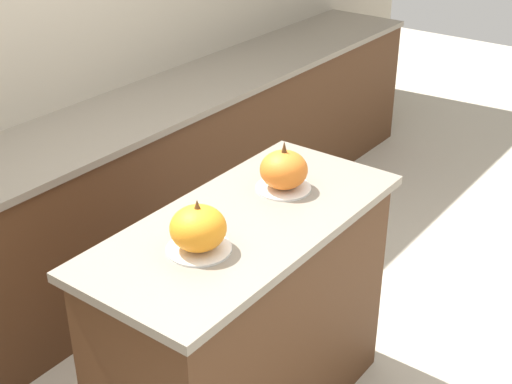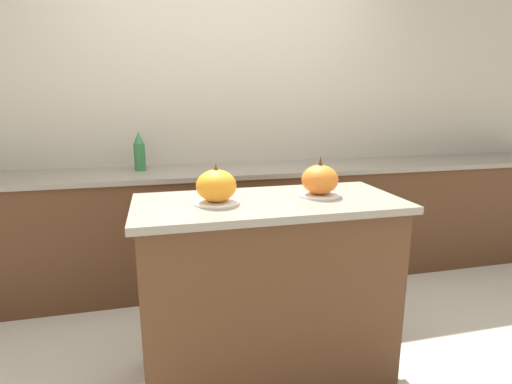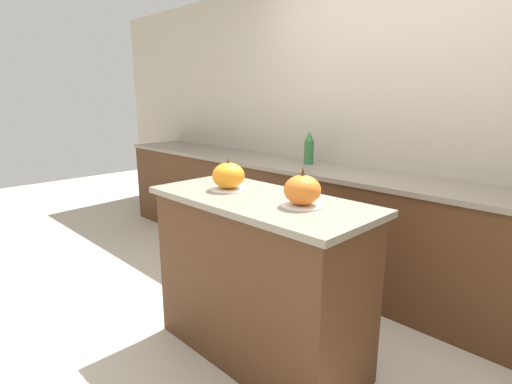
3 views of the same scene
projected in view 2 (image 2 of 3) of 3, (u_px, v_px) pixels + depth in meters
ground_plane at (268, 372)px, 2.13m from camera, size 12.00×12.00×0.00m
wall_back at (220, 121)px, 3.27m from camera, size 8.00×0.06×2.50m
kitchen_island at (268, 290)px, 2.03m from camera, size 1.28×0.59×0.95m
back_counter at (229, 225)px, 3.13m from camera, size 6.00×0.60×0.91m
pumpkin_cake_left at (216, 187)px, 1.84m from camera, size 0.22×0.22×0.19m
pumpkin_cake_right at (320, 181)px, 1.99m from camera, size 0.21×0.21×0.20m
bottle_tall at (139, 152)px, 2.93m from camera, size 0.08×0.08×0.29m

